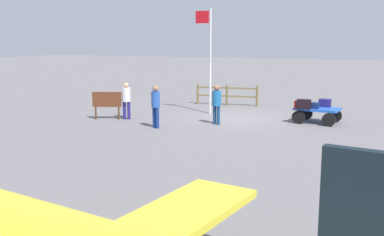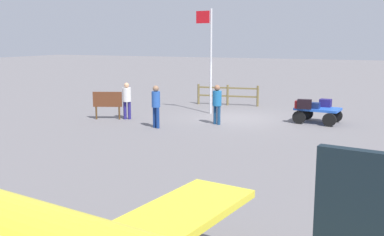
# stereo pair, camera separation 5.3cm
# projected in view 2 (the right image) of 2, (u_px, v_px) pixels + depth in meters

# --- Properties ---
(ground_plane) EXTENTS (120.00, 120.00, 0.00)m
(ground_plane) POSITION_uv_depth(u_px,v_px,m) (236.00, 118.00, 20.47)
(ground_plane) COLOR slate
(luggage_cart) EXTENTS (1.94, 1.46, 0.65)m
(luggage_cart) POSITION_uv_depth(u_px,v_px,m) (317.00, 112.00, 19.32)
(luggage_cart) COLOR blue
(luggage_cart) RESTS_ON ground
(suitcase_maroon) EXTENTS (0.50, 0.43, 0.33)m
(suitcase_maroon) POSITION_uv_depth(u_px,v_px,m) (325.00, 103.00, 19.54)
(suitcase_maroon) COLOR navy
(suitcase_maroon) RESTS_ON luggage_cart
(suitcase_navy) EXTENTS (0.60, 0.35, 0.39)m
(suitcase_navy) POSITION_uv_depth(u_px,v_px,m) (304.00, 104.00, 18.99)
(suitcase_navy) COLOR black
(suitcase_navy) RESTS_ON luggage_cart
(suitcase_olive) EXTENTS (0.63, 0.38, 0.25)m
(suitcase_olive) POSITION_uv_depth(u_px,v_px,m) (312.00, 105.00, 19.13)
(suitcase_olive) COLOR navy
(suitcase_olive) RESTS_ON luggage_cart
(suitcase_grey) EXTENTS (0.61, 0.32, 0.31)m
(suitcase_grey) POSITION_uv_depth(u_px,v_px,m) (302.00, 105.00, 19.07)
(suitcase_grey) COLOR maroon
(suitcase_grey) RESTS_ON luggage_cart
(worker_lead) EXTENTS (0.47, 0.47, 1.66)m
(worker_lead) POSITION_uv_depth(u_px,v_px,m) (217.00, 101.00, 18.91)
(worker_lead) COLOR navy
(worker_lead) RESTS_ON ground
(worker_trailing) EXTENTS (0.44, 0.44, 1.71)m
(worker_trailing) POSITION_uv_depth(u_px,v_px,m) (156.00, 103.00, 18.15)
(worker_trailing) COLOR navy
(worker_trailing) RESTS_ON ground
(worker_supervisor) EXTENTS (0.47, 0.47, 1.63)m
(worker_supervisor) POSITION_uv_depth(u_px,v_px,m) (127.00, 98.00, 20.14)
(worker_supervisor) COLOR navy
(worker_supervisor) RESTS_ON ground
(flagpole) EXTENTS (0.84, 0.19, 4.91)m
(flagpole) POSITION_uv_depth(u_px,v_px,m) (209.00, 53.00, 21.36)
(flagpole) COLOR silver
(flagpole) RESTS_ON ground
(signboard) EXTENTS (1.22, 0.53, 1.23)m
(signboard) POSITION_uv_depth(u_px,v_px,m) (107.00, 101.00, 20.11)
(signboard) COLOR #4C3319
(signboard) RESTS_ON ground
(wooden_fence) EXTENTS (3.32, 0.56, 1.10)m
(wooden_fence) POSITION_uv_depth(u_px,v_px,m) (228.00, 94.00, 24.40)
(wooden_fence) COLOR brown
(wooden_fence) RESTS_ON ground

